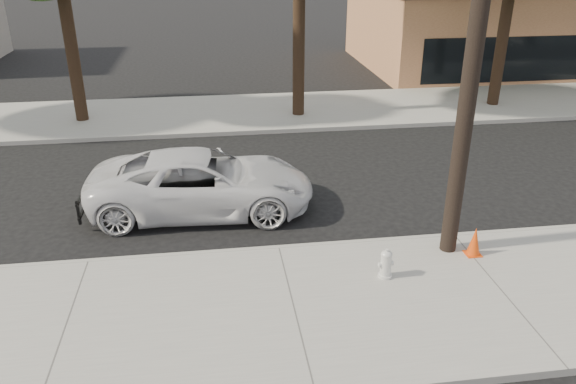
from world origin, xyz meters
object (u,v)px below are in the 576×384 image
object	(u,v)px
police_cruiser	(202,182)
fire_hydrant	(386,264)
traffic_cone	(474,242)
utility_pole	(477,32)

from	to	relation	value
police_cruiser	fire_hydrant	distance (m)	5.21
fire_hydrant	traffic_cone	size ratio (longest dim) A/B	0.94
traffic_cone	police_cruiser	bearing A→B (deg)	150.16
utility_pole	traffic_cone	bearing A→B (deg)	-33.80
police_cruiser	traffic_cone	size ratio (longest dim) A/B	8.75
traffic_cone	fire_hydrant	bearing A→B (deg)	-164.74
police_cruiser	fire_hydrant	world-z (taller)	police_cruiser
fire_hydrant	police_cruiser	bearing A→B (deg)	126.90
utility_pole	police_cruiser	world-z (taller)	utility_pole
utility_pole	fire_hydrant	distance (m)	4.66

